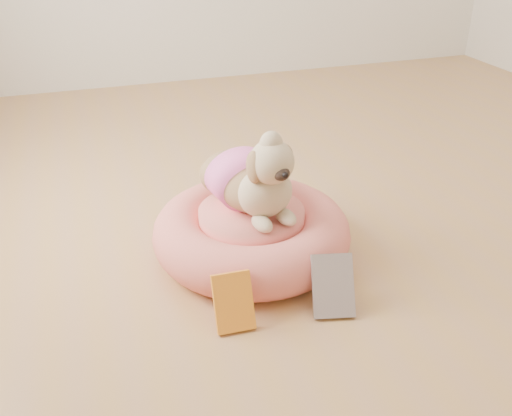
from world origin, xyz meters
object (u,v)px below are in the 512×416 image
object	(u,v)px
dog	(252,164)
book_yellow	(233,302)
pet_bed	(252,232)
book_white	(333,286)

from	to	relation	value
dog	book_yellow	bearing A→B (deg)	-126.13
dog	pet_bed	bearing A→B (deg)	-129.88
dog	book_white	world-z (taller)	dog
book_yellow	book_white	distance (m)	0.31
book_yellow	dog	bearing A→B (deg)	66.67
dog	book_yellow	xyz separation A→B (m)	(-0.18, -0.37, -0.26)
book_yellow	book_white	xyz separation A→B (m)	(0.31, -0.02, 0.00)
pet_bed	dog	size ratio (longest dim) A/B	1.55
book_yellow	pet_bed	bearing A→B (deg)	66.80
pet_bed	dog	xyz separation A→B (m)	(0.01, 0.01, 0.26)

